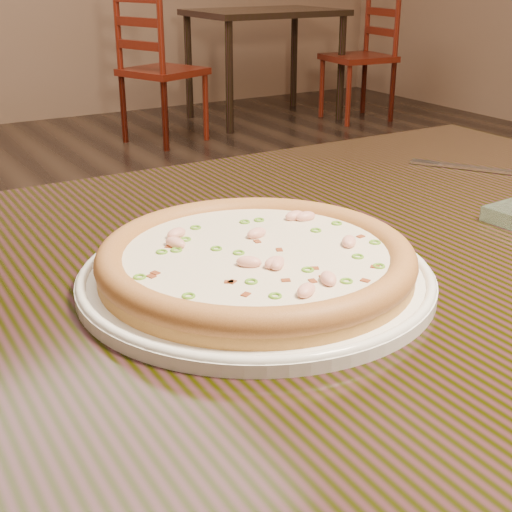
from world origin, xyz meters
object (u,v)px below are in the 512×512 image
plate (256,276)px  chair_d (365,56)px  pizza (256,259)px  hero_table (322,323)px  chair_c (156,71)px  bg_table_right (265,24)px

plate → chair_d: (2.98, 3.49, -0.32)m
plate → pizza: size_ratio=1.12×
chair_d → hero_table: bearing=-129.7°
plate → pizza: 0.02m
chair_c → bg_table_right: bearing=18.0°
hero_table → chair_c: bearing=69.7°
hero_table → chair_d: 4.47m
pizza → chair_d: size_ratio=0.33×
bg_table_right → chair_c: size_ratio=1.05×
pizza → plate: bearing=145.1°
hero_table → bg_table_right: size_ratio=1.20×
hero_table → pizza: size_ratio=3.85×
hero_table → bg_table_right: bearing=59.4°
plate → bg_table_right: plate is taller
chair_d → chair_c: bearing=178.0°
hero_table → plate: plate is taller
hero_table → chair_c: 3.73m
bg_table_right → pizza: bearing=-121.6°
bg_table_right → chair_d: bearing=-31.4°
hero_table → plate: 0.17m
pizza → bg_table_right: size_ratio=0.31×
pizza → chair_d: chair_d is taller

